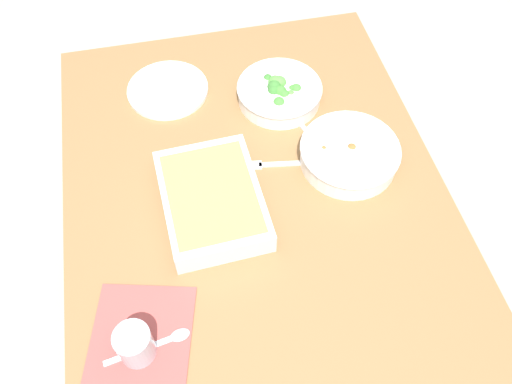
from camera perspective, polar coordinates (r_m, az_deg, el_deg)
name	(u,v)px	position (r m, az deg, el deg)	size (l,w,h in m)	color
ground_plane	(256,311)	(1.92, 0.00, -12.70)	(6.00, 6.00, 0.00)	#B2A899
dining_table	(256,212)	(1.34, 0.00, -2.20)	(1.20, 0.90, 0.74)	olive
placemat	(139,351)	(1.11, -12.45, -16.36)	(0.28, 0.20, 0.00)	#B24C47
stew_bowl	(349,154)	(1.31, 9.98, 4.09)	(0.24, 0.24, 0.06)	white
broccoli_bowl	(279,92)	(1.44, 2.52, 10.69)	(0.23, 0.23, 0.07)	white
baking_dish	(212,199)	(1.21, -4.74, -0.78)	(0.31, 0.23, 0.06)	silver
drink_cup	(135,345)	(1.08, -12.81, -15.74)	(0.07, 0.07, 0.08)	#B2BCC6
side_plate	(168,90)	(1.50, -9.45, 10.78)	(0.22, 0.22, 0.01)	white
spoon_by_stew	(332,166)	(1.32, 8.19, 2.79)	(0.05, 0.18, 0.01)	silver
spoon_by_broccoli	(302,126)	(1.39, 4.98, 7.08)	(0.17, 0.07, 0.01)	silver
spoon_spare	(160,343)	(1.11, -10.27, -15.65)	(0.05, 0.18, 0.01)	silver
fork_on_table	(274,164)	(1.31, 1.95, 2.98)	(0.04, 0.18, 0.01)	silver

